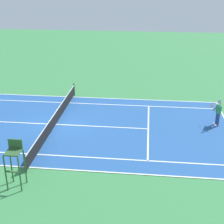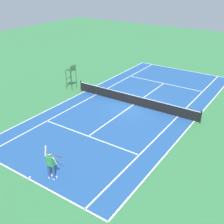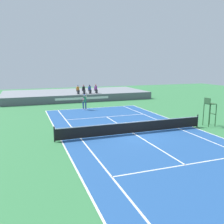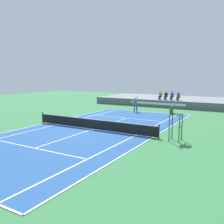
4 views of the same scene
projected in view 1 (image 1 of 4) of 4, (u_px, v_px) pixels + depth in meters
name	position (u px, v px, depth m)	size (l,w,h in m)	color
ground_plane	(56.00, 125.00, 22.80)	(80.00, 80.00, 0.00)	#387F47
court	(56.00, 125.00, 22.79)	(11.08, 23.88, 0.03)	#235193
net	(56.00, 118.00, 22.59)	(11.98, 0.10, 1.07)	black
tennis_player	(218.00, 112.00, 22.32)	(0.75, 0.70, 2.08)	navy
tennis_ball	(209.00, 131.00, 21.82)	(0.07, 0.07, 0.07)	#D1E533
umpire_chair	(15.00, 158.00, 15.69)	(0.77, 0.77, 2.44)	#2D562D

